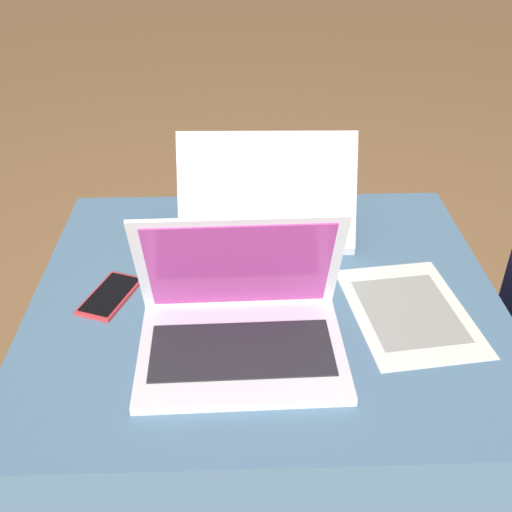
{
  "coord_description": "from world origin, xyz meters",
  "views": [
    {
      "loc": [
        -0.05,
        -0.93,
        1.16
      ],
      "look_at": [
        -0.02,
        0.01,
        0.53
      ],
      "focal_mm": 42.0,
      "sensor_mm": 36.0,
      "label": 1
    }
  ],
  "objects_px": {
    "cell_phone": "(110,296)",
    "paper_sheet": "(409,311)",
    "laptop_near": "(241,321)",
    "laptop_far": "(266,212)"
  },
  "relations": [
    {
      "from": "laptop_far",
      "to": "paper_sheet",
      "type": "distance_m",
      "value": 0.39
    },
    {
      "from": "laptop_near",
      "to": "cell_phone",
      "type": "xyz_separation_m",
      "value": [
        -0.25,
        0.14,
        -0.05
      ]
    },
    {
      "from": "paper_sheet",
      "to": "laptop_near",
      "type": "bearing_deg",
      "value": -172.71
    },
    {
      "from": "laptop_near",
      "to": "cell_phone",
      "type": "distance_m",
      "value": 0.29
    },
    {
      "from": "cell_phone",
      "to": "paper_sheet",
      "type": "relative_size",
      "value": 0.48
    },
    {
      "from": "laptop_near",
      "to": "laptop_far",
      "type": "bearing_deg",
      "value": 79.49
    },
    {
      "from": "laptop_near",
      "to": "cell_phone",
      "type": "bearing_deg",
      "value": 149.37
    },
    {
      "from": "laptop_near",
      "to": "paper_sheet",
      "type": "height_order",
      "value": "laptop_near"
    },
    {
      "from": "cell_phone",
      "to": "paper_sheet",
      "type": "xyz_separation_m",
      "value": [
        0.57,
        -0.06,
        -0.0
      ]
    },
    {
      "from": "laptop_far",
      "to": "paper_sheet",
      "type": "relative_size",
      "value": 1.18
    }
  ]
}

